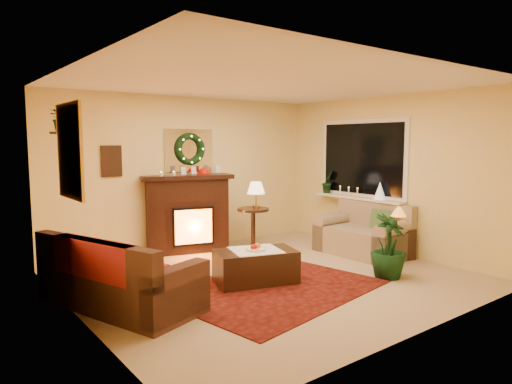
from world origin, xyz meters
TOP-DOWN VIEW (x-y plane):
  - floor at (0.00, 0.00)m, footprint 5.00×5.00m
  - ceiling at (0.00, 0.00)m, footprint 5.00×5.00m
  - wall_back at (0.00, 2.25)m, footprint 5.00×5.00m
  - wall_front at (0.00, -2.25)m, footprint 5.00×5.00m
  - wall_left at (-2.50, 0.00)m, footprint 4.50×4.50m
  - wall_right at (2.50, 0.00)m, footprint 4.50×4.50m
  - area_rug at (-0.27, -0.35)m, footprint 2.84×2.32m
  - sofa at (-2.01, 0.22)m, footprint 1.42×2.08m
  - red_throw at (-2.08, 0.37)m, footprint 0.73×1.18m
  - fireplace at (-0.17, 2.04)m, footprint 1.41×0.77m
  - poinsettia at (0.17, 2.04)m, footprint 0.20×0.20m
  - mantel_candle_a at (-0.63, 2.01)m, footprint 0.06×0.06m
  - mantel_candle_b at (-0.40, 2.03)m, footprint 0.06×0.06m
  - mantel_mirror at (0.00, 2.23)m, footprint 0.92×0.02m
  - wreath at (0.00, 2.19)m, footprint 0.55×0.11m
  - wall_art at (-1.35, 2.23)m, footprint 0.32×0.03m
  - gold_mirror at (-2.48, 0.30)m, footprint 0.03×0.84m
  - hanging_plant at (-2.34, 1.05)m, footprint 0.33×0.28m
  - loveseat at (2.03, 0.13)m, footprint 0.90×1.49m
  - window_frame at (2.48, 0.55)m, footprint 0.03×1.86m
  - window_glass at (2.47, 0.55)m, footprint 0.02×1.70m
  - window_sill at (2.38, 0.55)m, footprint 0.22×1.86m
  - mini_tree at (2.38, 0.07)m, footprint 0.19×0.19m
  - sill_plant at (2.39, 1.27)m, footprint 0.30×0.24m
  - side_table_round at (0.85, 1.54)m, footprint 0.71×0.71m
  - lamp_cream at (0.88, 1.51)m, footprint 0.31×0.31m
  - end_table_square at (2.26, -0.39)m, footprint 0.48×0.48m
  - lamp_tiffany at (2.29, -0.37)m, footprint 0.26×0.26m
  - coffee_table at (-0.30, -0.03)m, footprint 1.16×0.86m
  - fruit_bowl at (-0.31, -0.07)m, footprint 0.27×0.27m
  - floor_palm at (1.29, -0.93)m, footprint 1.71×1.71m

SIDE VIEW (x-z plane):
  - floor at x=0.00m, z-range 0.00..0.00m
  - area_rug at x=-0.27m, z-range 0.00..0.01m
  - coffee_table at x=-0.30m, z-range -0.01..0.43m
  - end_table_square at x=2.26m, z-range 0.03..0.51m
  - side_table_round at x=0.85m, z-range -0.03..0.68m
  - loveseat at x=2.03m, z-range 0.00..0.84m
  - sofa at x=-2.01m, z-range 0.02..0.84m
  - floor_palm at x=1.29m, z-range -0.85..1.75m
  - fruit_bowl at x=-0.31m, z-range 0.42..0.48m
  - red_throw at x=-2.08m, z-range 0.45..0.46m
  - fireplace at x=-0.17m, z-range -0.07..1.17m
  - lamp_tiffany at x=2.29m, z-range 0.55..0.94m
  - window_sill at x=2.38m, z-range 0.85..0.89m
  - lamp_cream at x=0.88m, z-range 0.65..1.11m
  - mini_tree at x=2.38m, z-range 0.90..1.18m
  - sill_plant at x=2.39m, z-range 0.82..1.35m
  - mantel_candle_a at x=-0.63m, z-range 1.16..1.36m
  - mantel_candle_b at x=-0.40m, z-range 1.17..1.35m
  - wall_back at x=0.00m, z-range 1.30..1.30m
  - wall_front at x=0.00m, z-range 1.30..1.30m
  - wall_left at x=-2.50m, z-range 1.30..1.30m
  - wall_right at x=2.50m, z-range 1.30..1.30m
  - poinsettia at x=0.17m, z-range 1.20..1.40m
  - wall_art at x=-1.35m, z-range 1.31..1.79m
  - window_frame at x=2.48m, z-range 0.87..2.23m
  - window_glass at x=2.47m, z-range 0.94..2.16m
  - mantel_mirror at x=0.00m, z-range 1.34..2.06m
  - wreath at x=0.00m, z-range 1.44..2.00m
  - gold_mirror at x=-2.48m, z-range 1.25..2.25m
  - hanging_plant at x=-2.34m, z-range 1.79..2.15m
  - ceiling at x=0.00m, z-range 2.60..2.60m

